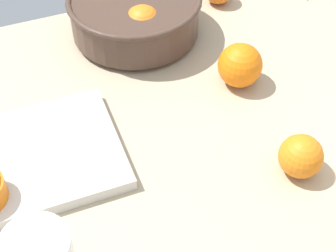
{
  "coord_description": "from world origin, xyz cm",
  "views": [
    {
      "loc": [
        -24.06,
        -51.76,
        68.05
      ],
      "look_at": [
        -3.28,
        0.78,
        7.17
      ],
      "focal_mm": 54.05,
      "sensor_mm": 36.0,
      "label": 1
    }
  ],
  "objects_px": {
    "fruit_bowl": "(133,13)",
    "cutting_board": "(20,162)",
    "loose_orange_4": "(301,156)",
    "loose_orange_1": "(240,65)"
  },
  "relations": [
    {
      "from": "loose_orange_4",
      "to": "loose_orange_1",
      "type": "bearing_deg",
      "value": 88.03
    },
    {
      "from": "loose_orange_1",
      "to": "loose_orange_4",
      "type": "height_order",
      "value": "loose_orange_1"
    },
    {
      "from": "fruit_bowl",
      "to": "cutting_board",
      "type": "relative_size",
      "value": 0.84
    },
    {
      "from": "loose_orange_4",
      "to": "fruit_bowl",
      "type": "bearing_deg",
      "value": 105.95
    },
    {
      "from": "cutting_board",
      "to": "loose_orange_4",
      "type": "relative_size",
      "value": 4.58
    },
    {
      "from": "cutting_board",
      "to": "loose_orange_1",
      "type": "height_order",
      "value": "loose_orange_1"
    },
    {
      "from": "cutting_board",
      "to": "loose_orange_1",
      "type": "bearing_deg",
      "value": 7.11
    },
    {
      "from": "fruit_bowl",
      "to": "cutting_board",
      "type": "bearing_deg",
      "value": -136.92
    },
    {
      "from": "loose_orange_1",
      "to": "loose_orange_4",
      "type": "bearing_deg",
      "value": -91.97
    },
    {
      "from": "loose_orange_1",
      "to": "loose_orange_4",
      "type": "relative_size",
      "value": 1.17
    }
  ]
}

